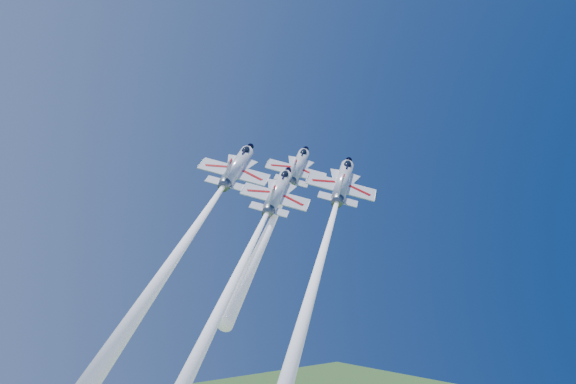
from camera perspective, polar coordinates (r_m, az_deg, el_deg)
jet_lead at (r=94.98m, az=-0.86°, el=-1.47°), size 29.70×30.62×35.26m
jet_left at (r=85.80m, az=-8.01°, el=-2.79°), size 34.11×35.51×41.10m
jet_right at (r=80.16m, az=2.71°, el=-6.80°), size 40.70×43.40×51.21m
jet_slot at (r=77.57m, az=-4.41°, el=-7.05°), size 35.84×38.01×44.47m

